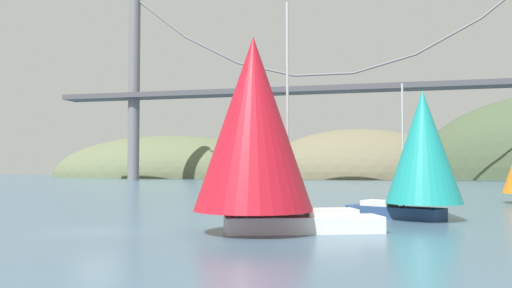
{
  "coord_description": "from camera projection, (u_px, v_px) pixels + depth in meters",
  "views": [
    {
      "loc": [
        14.77,
        -25.1,
        3.36
      ],
      "look_at": [
        0.0,
        33.3,
        5.88
      ],
      "focal_mm": 37.85,
      "sensor_mm": 36.0,
      "label": 1
    }
  ],
  "objects": [
    {
      "name": "headland_center",
      "position": [
        358.0,
        178.0,
        157.33
      ],
      "size": [
        58.96,
        44.0,
        28.69
      ],
      "primitive_type": "ellipsoid",
      "color": "#6B664C",
      "rests_on": "ground_plane"
    },
    {
      "name": "suspension_bridge",
      "position": [
        323.0,
        85.0,
        120.71
      ],
      "size": [
        128.95,
        6.0,
        45.18
      ],
      "color": "slate",
      "rests_on": "ground_plane"
    },
    {
      "name": "channel_buoy",
      "position": [
        242.0,
        197.0,
        53.31
      ],
      "size": [
        1.1,
        1.1,
        2.64
      ],
      "color": "red",
      "rests_on": "ground_plane"
    },
    {
      "name": "sailboat_crimson_sail",
      "position": [
        256.0,
        127.0,
        27.43
      ],
      "size": [
        10.42,
        7.8,
        11.87
      ],
      "color": "white",
      "rests_on": "ground_plane"
    },
    {
      "name": "headland_left",
      "position": [
        167.0,
        177.0,
        172.03
      ],
      "size": [
        78.29,
        44.0,
        26.44
      ],
      "primitive_type": "ellipsoid",
      "color": "#5B6647",
      "rests_on": "ground_plane"
    },
    {
      "name": "sailboat_teal_sail",
      "position": [
        421.0,
        151.0,
        34.11
      ],
      "size": [
        8.26,
        6.47,
        8.77
      ],
      "color": "navy",
      "rests_on": "ground_plane"
    },
    {
      "name": "ground_plane",
      "position": [
        98.0,
        232.0,
        27.79
      ],
      "size": [
        360.0,
        360.0,
        0.0
      ],
      "primitive_type": "plane",
      "color": "#426075"
    }
  ]
}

